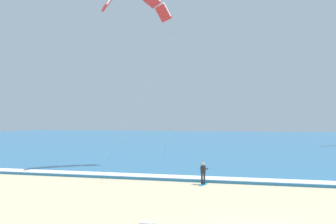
{
  "coord_description": "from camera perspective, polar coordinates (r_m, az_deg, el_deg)",
  "views": [
    {
      "loc": [
        -0.13,
        -16.04,
        4.89
      ],
      "look_at": [
        -8.33,
        16.09,
        5.59
      ],
      "focal_mm": 38.95,
      "sensor_mm": 36.0,
      "label": 1
    }
  ],
  "objects": [
    {
      "name": "sea",
      "position": [
        88.26,
        14.42,
        -4.29
      ],
      "size": [
        200.0,
        120.0,
        0.2
      ],
      "primitive_type": "cube",
      "color": "teal",
      "rests_on": "ground"
    },
    {
      "name": "surf_foam",
      "position": [
        29.5,
        14.62,
        -10.29
      ],
      "size": [
        200.0,
        1.72,
        0.04
      ],
      "primitive_type": "cube",
      "color": "white",
      "rests_on": "sea"
    },
    {
      "name": "kitesurfer",
      "position": [
        27.9,
        5.53,
        -9.35
      ],
      "size": [
        0.59,
        0.59,
        1.69
      ],
      "color": "#232328",
      "rests_on": "ground"
    },
    {
      "name": "surfboard",
      "position": [
        28.02,
        5.52,
        -11.21
      ],
      "size": [
        0.73,
        1.46,
        0.09
      ],
      "color": "#239EC6",
      "rests_on": "ground"
    },
    {
      "name": "kite_primary",
      "position": [
        38.21,
        -4.91,
        16.99
      ],
      "size": [
        10.5,
        9.68,
        16.76
      ],
      "color": "red"
    }
  ]
}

